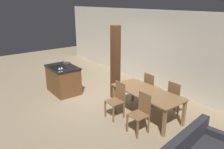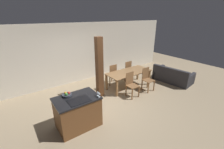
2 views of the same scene
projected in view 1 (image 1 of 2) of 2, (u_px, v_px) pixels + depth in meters
The scene contains 12 objects.
ground_plane at pixel (96, 99), 6.99m from camera, with size 16.00×16.00×0.00m, color #9E896B.
wall_back at pixel (151, 48), 7.95m from camera, with size 11.20×0.08×2.70m.
kitchen_island at pixel (63, 79), 7.37m from camera, with size 1.19×0.81×0.93m.
fruit_bowl at pixel (67, 63), 7.48m from camera, with size 0.26×0.26×0.11m.
wine_glass_near at pixel (59, 69), 6.60m from camera, with size 0.07×0.07×0.15m.
wine_glass_middle at pixel (62, 68), 6.65m from camera, with size 0.07×0.07×0.15m.
dining_table at pixel (147, 94), 5.78m from camera, with size 1.98×0.86×0.72m.
dining_chair_near_left at pixel (117, 99), 5.78m from camera, with size 0.40×0.40×0.97m.
dining_chair_near_right at pixel (141, 112), 5.10m from camera, with size 0.40×0.40×0.97m.
dining_chair_far_left at pixel (151, 88), 6.53m from camera, with size 0.40×0.40×0.97m.
dining_chair_far_right at pixel (176, 98), 5.86m from camera, with size 0.40×0.40×0.97m.
timber_post at pixel (115, 63), 6.73m from camera, with size 0.23×0.23×2.31m.
Camera 1 is at (5.37, -3.45, 2.99)m, focal length 35.00 mm.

